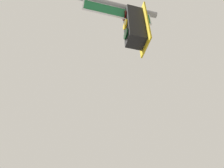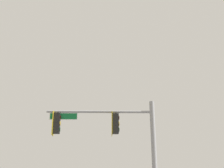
{
  "view_description": "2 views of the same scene",
  "coord_description": "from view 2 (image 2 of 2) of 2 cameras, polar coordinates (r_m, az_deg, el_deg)",
  "views": [
    {
      "loc": [
        -3.8,
        -10.51,
        1.97
      ],
      "look_at": [
        -2.4,
        -7.69,
        4.75
      ],
      "focal_mm": 35.0,
      "sensor_mm": 36.0,
      "label": 1
    },
    {
      "loc": [
        -1.38,
        8.48,
        1.86
      ],
      "look_at": [
        -5.04,
        -7.16,
        7.96
      ],
      "focal_mm": 50.0,
      "sensor_mm": 36.0,
      "label": 2
    }
  ],
  "objects": [
    {
      "name": "signal_pole_near",
      "position": [
        16.93,
        1.99,
        -11.05
      ],
      "size": [
        5.85,
        1.53,
        7.14
      ],
      "color": "gray",
      "rests_on": "ground_plane"
    }
  ]
}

